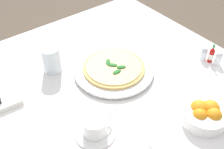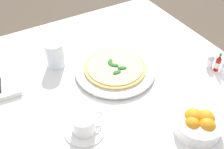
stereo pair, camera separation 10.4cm
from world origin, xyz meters
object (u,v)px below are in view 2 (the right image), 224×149
citrus_bowl (198,123)px  hot_sauce_bottle (218,63)px  coffee_cup_near_right (84,124)px  water_glass_far_left (55,56)px  pizza (115,67)px  salt_shaker (210,62)px  pizza_plate (115,70)px

citrus_bowl → hot_sauce_bottle: bearing=-56.3°
coffee_cup_near_right → water_glass_far_left: bearing=-6.9°
pizza → citrus_bowl: 0.37m
water_glass_far_left → salt_shaker: bearing=-121.2°
citrus_bowl → coffee_cup_near_right: bearing=61.2°
water_glass_far_left → salt_shaker: (-0.32, -0.52, -0.02)m
pizza_plate → water_glass_far_left: bearing=49.1°
pizza → hot_sauce_bottle: bearing=-118.1°
pizza_plate → citrus_bowl: citrus_bowl is taller
citrus_bowl → hot_sauce_bottle: hot_sauce_bottle is taller
pizza → hot_sauce_bottle: size_ratio=2.91×
coffee_cup_near_right → water_glass_far_left: water_glass_far_left is taller
coffee_cup_near_right → hot_sauce_bottle: hot_sauce_bottle is taller
hot_sauce_bottle → pizza_plate: bearing=61.9°
coffee_cup_near_right → citrus_bowl: (-0.17, -0.31, -0.00)m
pizza → coffee_cup_near_right: bearing=130.9°
hot_sauce_bottle → coffee_cup_near_right: bearing=90.6°
pizza_plate → salt_shaker: (-0.16, -0.34, 0.01)m
pizza → citrus_bowl: (-0.36, -0.09, 0.00)m
coffee_cup_near_right → citrus_bowl: bearing=-118.8°
pizza → coffee_cup_near_right: size_ratio=1.82×
coffee_cup_near_right → water_glass_far_left: (0.35, -0.04, 0.01)m
pizza_plate → pizza: bearing=169.8°
pizza_plate → water_glass_far_left: (0.16, 0.18, 0.03)m
coffee_cup_near_right → citrus_bowl: 0.35m
hot_sauce_bottle → water_glass_far_left: bearing=57.1°
hot_sauce_bottle → pizza: bearing=61.9°
pizza_plate → citrus_bowl: (-0.37, -0.09, 0.02)m
pizza → water_glass_far_left: size_ratio=2.32×
citrus_bowl → hot_sauce_bottle: (0.18, -0.27, 0.01)m
pizza → water_glass_far_left: water_glass_far_left is taller
pizza → coffee_cup_near_right: 0.30m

